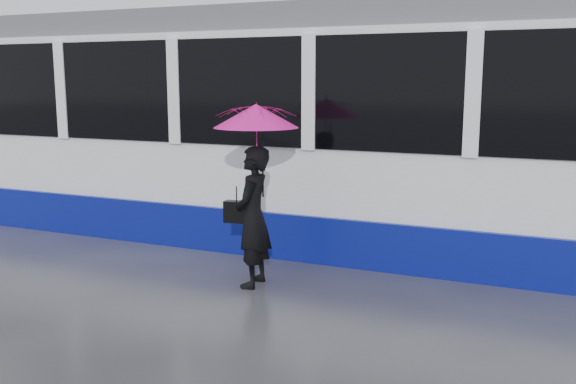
% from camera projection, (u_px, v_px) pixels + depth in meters
% --- Properties ---
extents(ground, '(90.00, 90.00, 0.00)m').
position_uv_depth(ground, '(289.00, 294.00, 7.15)').
color(ground, '#2A2A2F').
rests_on(ground, ground).
extents(rails, '(34.00, 1.51, 0.02)m').
position_uv_depth(rails, '(357.00, 242.00, 9.41)').
color(rails, '#3F3D38').
rests_on(rails, ground).
extents(tram, '(26.00, 2.56, 3.35)m').
position_uv_depth(tram, '(524.00, 137.00, 8.25)').
color(tram, white).
rests_on(tram, ground).
extents(woman, '(0.46, 0.64, 1.63)m').
position_uv_depth(woman, '(253.00, 217.00, 7.34)').
color(woman, black).
rests_on(woman, ground).
extents(umbrella, '(1.07, 1.07, 1.10)m').
position_uv_depth(umbrella, '(256.00, 132.00, 7.15)').
color(umbrella, '#DF1268').
rests_on(umbrella, ground).
extents(handbag, '(0.30, 0.16, 0.43)m').
position_uv_depth(handbag, '(237.00, 212.00, 7.43)').
color(handbag, black).
rests_on(handbag, ground).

